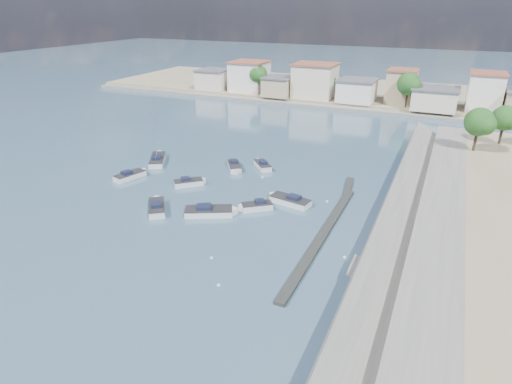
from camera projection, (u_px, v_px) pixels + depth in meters
ground at (332, 150)px, 74.63m from camera, size 400.00×400.00×0.00m
seawall_walkway at (437, 239)px, 44.77m from camera, size 5.00×90.00×1.80m
breakwater at (328, 225)px, 49.20m from camera, size 2.00×31.02×0.35m
far_shore_land at (383, 94)px, 117.64m from camera, size 160.00×40.00×1.40m
far_shore_quay at (368, 111)px, 100.28m from camera, size 160.00×2.50×0.80m
far_town at (421, 91)px, 99.31m from camera, size 113.01×12.80×8.35m
shore_trees at (407, 91)px, 92.36m from camera, size 74.56×38.32×7.92m
motorboat_a at (157, 207)px, 52.98m from camera, size 4.41×4.97×1.48m
motorboat_b at (190, 183)px, 60.15m from camera, size 4.05×3.90×1.48m
motorboat_c at (288, 201)px, 54.72m from camera, size 5.96×2.96×1.48m
motorboat_d at (255, 207)px, 53.05m from camera, size 3.97×3.56×1.48m
motorboat_e at (131, 176)px, 62.68m from camera, size 3.02×5.20×1.48m
motorboat_f at (262, 165)px, 66.69m from camera, size 4.03×4.22×1.48m
motorboat_g at (234, 167)px, 65.94m from camera, size 3.91×4.61×1.48m
motorboat_h at (211, 212)px, 51.78m from camera, size 6.21×4.62×1.48m
sailboat at (158, 159)px, 69.18m from camera, size 5.05×6.57×9.00m
mooring_buoys at (302, 216)px, 51.38m from camera, size 18.14×37.11×0.32m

